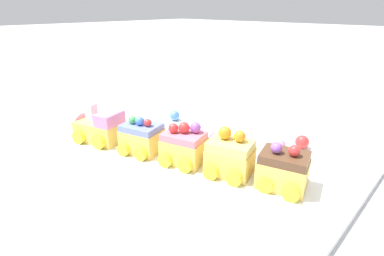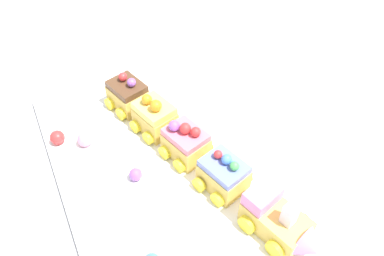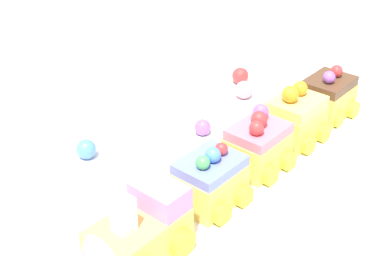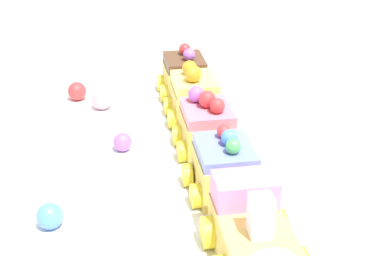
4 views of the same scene
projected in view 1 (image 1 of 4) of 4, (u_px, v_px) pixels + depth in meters
name	position (u px, v px, depth m)	size (l,w,h in m)	color
ground_plane	(175.00, 158.00, 0.58)	(10.00, 10.00, 0.00)	#B2B2B7
display_board	(175.00, 155.00, 0.58)	(0.62, 0.41, 0.01)	white
cake_train_locomotive	(97.00, 128.00, 0.62)	(0.13, 0.10, 0.08)	#E0BC56
cake_car_blueberry	(142.00, 138.00, 0.57)	(0.08, 0.09, 0.07)	#E0BC56
cake_car_strawberry	(184.00, 147.00, 0.53)	(0.08, 0.09, 0.08)	#E0BC56
cake_car_lemon	(230.00, 157.00, 0.49)	(0.08, 0.09, 0.08)	#E0BC56
cake_car_chocolate	(283.00, 170.00, 0.46)	(0.08, 0.09, 0.07)	#E0BC56
gumball_red	(302.00, 142.00, 0.59)	(0.03, 0.03, 0.03)	red
gumball_pink	(278.00, 145.00, 0.58)	(0.03, 0.03, 0.03)	pink
gumball_purple	(214.00, 138.00, 0.61)	(0.02, 0.02, 0.02)	#9956C6
gumball_blue	(175.00, 116.00, 0.73)	(0.03, 0.03, 0.03)	#4C84E0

